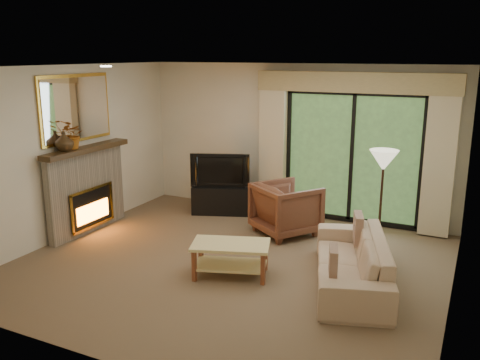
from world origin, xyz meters
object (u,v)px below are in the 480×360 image
at_px(media_console, 221,199).
at_px(armchair, 286,209).
at_px(coffee_table, 231,259).
at_px(sofa, 351,261).

height_order(media_console, armchair, armchair).
bearing_deg(media_console, coffee_table, -79.98).
height_order(media_console, sofa, sofa).
bearing_deg(coffee_table, media_console, 101.55).
distance_m(media_console, armchair, 1.51).
bearing_deg(armchair, sofa, 170.48).
bearing_deg(coffee_table, armchair, 68.57).
xyz_separation_m(armchair, sofa, (1.36, -1.34, -0.10)).
distance_m(media_console, sofa, 3.34).
distance_m(sofa, coffee_table, 1.50).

